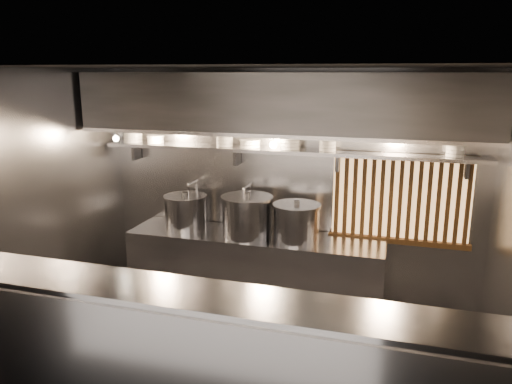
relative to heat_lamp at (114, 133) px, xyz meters
The scene contains 23 objects.
floor 2.93m from the heat_lamp, 24.14° to the right, with size 4.50×4.50×0.00m, color black.
ceiling 2.21m from the heat_lamp, 24.14° to the right, with size 4.50×4.50×0.00m, color black.
wall_back 2.11m from the heat_lamp, 18.89° to the left, with size 4.50×4.50×0.00m, color gray.
wall_left 1.14m from the heat_lamp, 112.49° to the right, with size 3.00×3.00×0.00m, color gray.
serving_counter 3.02m from the heat_lamp, 43.63° to the right, with size 4.50×0.56×1.13m.
cooking_bench 2.29m from the heat_lamp, ahead, with size 3.00×0.70×0.90m, color #A1A1A7.
bowl_shelf 1.96m from the heat_lamp, 13.90° to the left, with size 4.40×0.34×0.04m, color #A1A1A7.
exhaust_hood 1.95m from the heat_lamp, ahead, with size 4.40×0.81×0.65m.
wood_screen 3.33m from the heat_lamp, 10.65° to the left, with size 1.56×0.09×1.04m.
faucet_left 1.18m from the heat_lamp, 34.60° to the left, with size 0.04×0.30×0.50m.
faucet_right 1.71m from the heat_lamp, 19.61° to the left, with size 0.04×0.30×0.50m.
heat_lamp is the anchor object (origin of this frame).
pendant_bulb 1.83m from the heat_lamp, 11.00° to the left, with size 0.09×0.09×0.19m.
stock_pot_left 1.24m from the heat_lamp, 24.93° to the left, with size 0.69×0.69×0.44m.
stock_pot_mid 2.32m from the heat_lamp, ahead, with size 0.67×0.67×0.47m.
stock_pot_right 1.80m from the heat_lamp, ahead, with size 0.71×0.71×0.51m.
bowl_stack_0 0.48m from the heat_lamp, 94.95° to the left, with size 0.24×0.24×0.17m.
bowl_stack_1 0.55m from the heat_lamp, 60.12° to the left, with size 0.22×0.22×0.09m.
bowl_stack_2 1.27m from the heat_lamp, 21.78° to the left, with size 0.21×0.21×0.17m.
bowl_stack_3 1.57m from the heat_lamp, 17.50° to the left, with size 0.25×0.25×0.09m.
bowl_stack_4 2.02m from the heat_lamp, 13.47° to the left, with size 0.24×0.24×0.17m.
bowl_stack_5 2.44m from the heat_lamp, 11.13° to the left, with size 0.20×0.20×0.13m.
bowl_stack_6 3.74m from the heat_lamp, ahead, with size 0.20×0.20×0.13m.
Camera 1 is at (1.31, -4.16, 2.76)m, focal length 35.00 mm.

